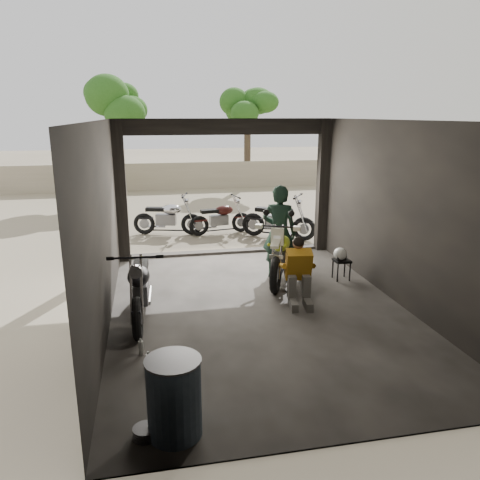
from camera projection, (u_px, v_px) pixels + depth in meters
name	position (u px, v px, depth m)	size (l,w,h in m)	color
ground	(259.00, 310.00, 8.11)	(80.00, 80.00, 0.00)	#7A6D56
garage	(253.00, 232.00, 8.29)	(7.00, 7.13, 3.20)	#2D2B28
boundary_wall	(187.00, 175.00, 21.21)	(18.00, 0.30, 1.20)	gray
tree_left	(111.00, 96.00, 18.34)	(2.20, 2.20, 5.60)	#382B1E
tree_right	(248.00, 108.00, 20.96)	(2.20, 2.20, 5.00)	#382B1E
main_bike	(282.00, 250.00, 9.42)	(0.80, 1.95, 1.30)	beige
left_bike	(140.00, 283.00, 7.61)	(0.77, 1.86, 1.26)	black
outside_bike_a	(168.00, 215.00, 13.06)	(0.70, 1.70, 1.15)	black
outside_bike_b	(220.00, 215.00, 13.15)	(0.65, 1.59, 1.07)	#360F0C
outside_bike_c	(278.00, 216.00, 12.66)	(0.75, 1.81, 1.23)	black
rider	(279.00, 232.00, 9.49)	(0.71, 0.46, 1.94)	black
mechanic	(299.00, 274.00, 8.19)	(0.60, 0.81, 1.17)	#AD7617
stool	(342.00, 263.00, 9.49)	(0.31, 0.31, 0.44)	black
helmet	(340.00, 254.00, 9.41)	(0.27, 0.29, 0.26)	silver
oil_drum	(174.00, 399.00, 4.84)	(0.57, 0.57, 0.88)	#3A4D61
sign_post	(361.00, 179.00, 11.41)	(0.86, 0.08, 2.58)	black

